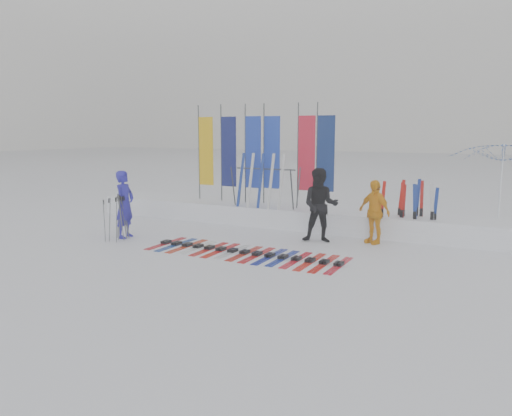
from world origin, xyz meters
The scene contains 11 objects.
ground centered at (0.00, 0.00, 0.00)m, with size 120.00×120.00×0.00m, color white.
snow_bank centered at (0.00, 4.60, 0.30)m, with size 14.00×1.60×0.60m, color white.
person_blue centered at (-3.52, 0.90, 0.93)m, with size 0.68×0.45×1.86m, color #201CA4.
person_black centered at (1.47, 2.86, 0.99)m, with size 0.96×0.75×1.97m, color black.
person_yellow centered at (2.77, 3.37, 0.84)m, with size 0.99×0.41×1.68m, color #F6A210.
tent_canopy centered at (5.66, 6.24, 1.35)m, with size 2.95×3.01×2.71m, color white.
ski_row centered at (0.32, 0.79, 0.04)m, with size 4.90×1.69×0.07m.
pole_cluster centered at (-3.46, 0.59, 0.61)m, with size 0.55×0.86×1.26m.
feather_flags centered at (-1.26, 4.88, 2.24)m, with size 4.84×0.19×3.20m.
ski_rack centered at (-0.83, 4.20, 1.38)m, with size 2.04×0.80×1.23m.
upright_skis centered at (3.53, 4.38, 0.78)m, with size 1.44×0.61×1.64m.
Camera 1 is at (5.96, -9.51, 2.95)m, focal length 35.00 mm.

